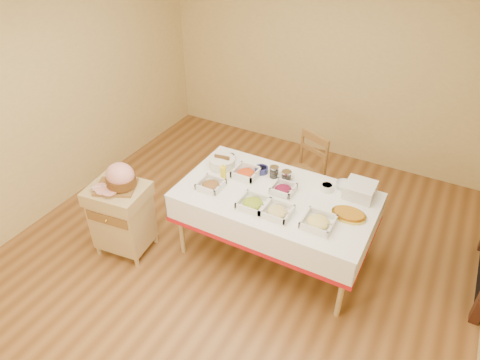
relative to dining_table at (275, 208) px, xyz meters
name	(u,v)px	position (x,y,z in m)	size (l,w,h in m)	color
room_shell	(232,151)	(-0.30, -0.30, 0.70)	(5.00, 5.00, 5.00)	brown
dining_table	(275,208)	(0.00, 0.00, 0.00)	(1.82, 1.02, 0.76)	tan
butcher_cart	(122,215)	(-1.36, -0.65, -0.16)	(0.60, 0.52, 0.77)	tan
dining_chair	(303,174)	(-0.04, 0.84, -0.12)	(0.53, 0.52, 0.92)	brown
ham_on_board	(120,178)	(-1.32, -0.62, 0.28)	(0.39, 0.37, 0.26)	brown
serving_dish_a	(211,185)	(-0.59, -0.20, 0.19)	(0.23, 0.22, 0.10)	silver
serving_dish_b	(253,203)	(-0.11, -0.26, 0.19)	(0.24, 0.24, 0.10)	silver
serving_dish_c	(277,211)	(0.13, -0.26, 0.19)	(0.24, 0.24, 0.10)	silver
serving_dish_d	(318,222)	(0.49, -0.22, 0.19)	(0.26, 0.26, 0.10)	silver
serving_dish_e	(246,173)	(-0.39, 0.13, 0.20)	(0.25, 0.23, 0.11)	silver
serving_dish_f	(283,189)	(0.04, 0.07, 0.19)	(0.22, 0.21, 0.10)	silver
small_bowl_left	(230,157)	(-0.68, 0.32, 0.19)	(0.12, 0.12, 0.05)	silver
small_bowl_mid	(261,169)	(-0.28, 0.26, 0.19)	(0.13, 0.13, 0.06)	navy
small_bowl_right	(327,187)	(0.39, 0.29, 0.20)	(0.12, 0.12, 0.06)	silver
bowl_white_imported	(285,177)	(-0.03, 0.28, 0.18)	(0.15, 0.15, 0.04)	silver
bowl_small_imported	(344,185)	(0.52, 0.41, 0.19)	(0.16, 0.16, 0.05)	silver
preserve_jar_left	(274,172)	(-0.14, 0.25, 0.21)	(0.09, 0.09, 0.12)	silver
preserve_jar_right	(286,177)	(0.00, 0.22, 0.22)	(0.10, 0.10, 0.12)	silver
mustard_bottle	(223,172)	(-0.56, -0.02, 0.24)	(0.06, 0.06, 0.18)	yellow
bread_basket	(222,162)	(-0.68, 0.17, 0.21)	(0.26, 0.26, 0.12)	white
plate_stack	(360,190)	(0.68, 0.35, 0.23)	(0.27, 0.27, 0.13)	silver
brass_platter	(349,214)	(0.68, 0.02, 0.18)	(0.31, 0.22, 0.04)	gold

